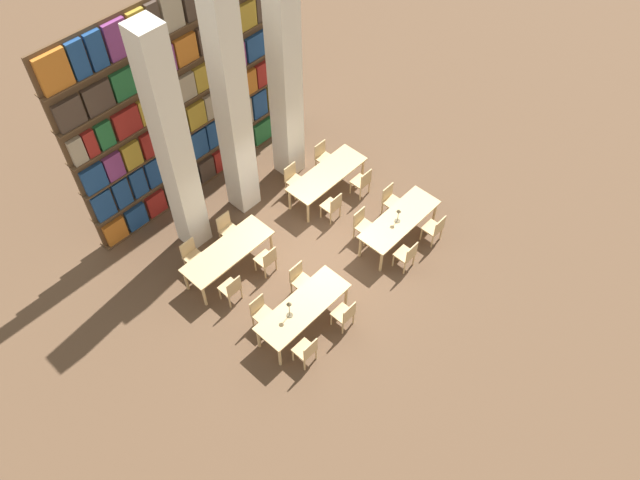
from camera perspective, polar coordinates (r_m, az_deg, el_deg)
ground_plane at (r=15.27m, az=-0.31°, el=-1.34°), size 40.00×40.00×0.00m
bookshelf_bank at (r=15.55m, az=-11.32°, el=12.82°), size 6.83×0.35×5.50m
pillar_left at (r=13.76m, az=-13.25°, el=8.09°), size 0.60×0.60×6.00m
pillar_center at (r=14.46m, az=-8.03°, el=11.55°), size 0.60×0.60×6.00m
pillar_right at (r=15.31m, az=-3.23°, el=14.57°), size 0.60×0.60×6.00m
reading_table_0 at (r=13.60m, az=-1.55°, el=-6.25°), size 2.28×0.81×0.74m
chair_0 at (r=13.30m, az=-1.24°, el=-10.05°), size 0.42×0.40×0.87m
chair_1 at (r=13.83m, az=-5.40°, el=-6.59°), size 0.42×0.40×0.87m
chair_2 at (r=13.76m, az=2.29°, el=-6.79°), size 0.42×0.40×0.87m
chair_3 at (r=14.27m, az=-1.86°, el=-3.59°), size 0.42×0.40×0.87m
desk_lamp_0 at (r=13.14m, az=-2.84°, el=-6.12°), size 0.14×0.14×0.50m
reading_table_1 at (r=15.21m, az=7.29°, el=1.75°), size 2.28×0.81×0.74m
chair_4 at (r=14.82m, az=7.94°, el=-1.33°), size 0.42×0.40×0.87m
chair_5 at (r=15.30m, az=3.89°, el=1.46°), size 0.42×0.40×0.87m
chair_6 at (r=15.44m, az=10.45°, el=1.06°), size 0.42×0.40×0.87m
chair_7 at (r=15.90m, az=6.48°, el=3.67°), size 0.42×0.40×0.87m
desk_lamp_1 at (r=14.88m, az=7.18°, el=2.42°), size 0.14×0.14×0.41m
reading_table_2 at (r=14.63m, az=-8.41°, el=-1.14°), size 2.28×0.81×0.74m
chair_8 at (r=14.26m, az=-8.11°, el=-4.38°), size 0.42×0.40×0.87m
chair_9 at (r=14.98m, az=-11.62°, el=-1.36°), size 0.42×0.40×0.87m
chair_10 at (r=14.65m, az=-4.89°, el=-1.77°), size 0.42×0.40×0.87m
chair_11 at (r=15.34m, az=-8.46°, el=1.05°), size 0.42×0.40×0.87m
reading_table_3 at (r=16.12m, az=0.65°, el=5.92°), size 2.28×0.81×0.74m
chair_12 at (r=15.67m, az=1.14°, el=3.15°), size 0.42×0.40×0.87m
chair_13 at (r=16.32m, az=-2.46°, el=5.61°), size 0.42×0.40×0.87m
chair_14 at (r=16.27m, az=3.88°, el=5.35°), size 0.42×0.40×0.87m
chair_15 at (r=16.90m, az=0.30°, el=7.66°), size 0.42×0.40×0.87m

